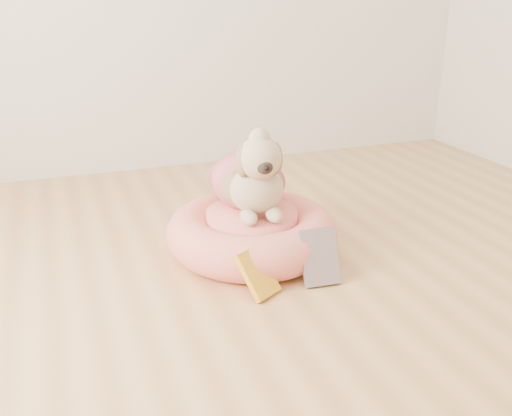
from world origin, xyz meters
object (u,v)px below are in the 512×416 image
object	(u,v)px
dog	(250,164)
book_yellow	(258,273)
book_white	(320,257)
pet_bed	(252,232)

from	to	relation	value
dog	book_yellow	distance (m)	0.49
book_white	dog	bearing A→B (deg)	114.87
dog	book_white	size ratio (longest dim) A/B	2.40
book_yellow	dog	bearing A→B (deg)	43.53
book_yellow	book_white	size ratio (longest dim) A/B	0.86
book_white	pet_bed	bearing A→B (deg)	118.46
dog	book_yellow	bearing A→B (deg)	-100.66
pet_bed	book_white	world-z (taller)	book_white
dog	book_white	bearing A→B (deg)	-63.82
pet_bed	book_white	xyz separation A→B (m)	(0.15, -0.33, 0.01)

